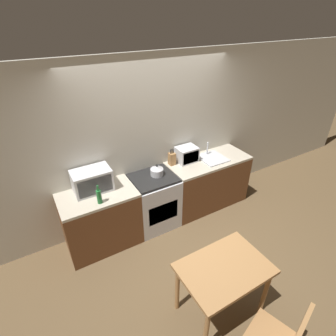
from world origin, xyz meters
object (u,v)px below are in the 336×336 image
at_px(microwave, 92,181).
at_px(dining_table, 224,274).
at_px(stove_range, 154,201).
at_px(toaster_oven, 187,154).
at_px(kettle, 157,171).
at_px(bottle, 99,196).

bearing_deg(microwave, dining_table, -65.79).
distance_m(stove_range, toaster_oven, 0.92).
height_order(stove_range, toaster_oven, toaster_oven).
bearing_deg(kettle, stove_range, -161.06).
xyz_separation_m(bottle, dining_table, (0.83, -1.50, -0.36)).
height_order(stove_range, dining_table, stove_range).
xyz_separation_m(stove_range, kettle, (0.08, 0.03, 0.53)).
bearing_deg(dining_table, bottle, 118.93).
relative_size(kettle, dining_table, 0.21).
bearing_deg(stove_range, toaster_oven, 12.56).
bearing_deg(toaster_oven, microwave, -178.86).
relative_size(kettle, toaster_oven, 0.59).
bearing_deg(kettle, toaster_oven, 11.74).
distance_m(kettle, bottle, 0.98).
bearing_deg(stove_range, dining_table, -91.61).
bearing_deg(toaster_oven, bottle, -167.51).
bearing_deg(dining_table, toaster_oven, 67.97).
relative_size(microwave, toaster_oven, 1.55).
distance_m(stove_range, microwave, 1.07).
distance_m(bottle, toaster_oven, 1.62).
distance_m(microwave, toaster_oven, 1.57).
xyz_separation_m(microwave, dining_table, (0.82, -1.82, -0.41)).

